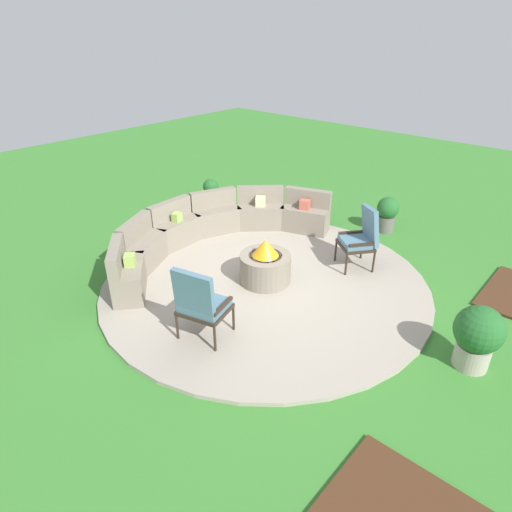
% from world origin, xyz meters
% --- Properties ---
extents(ground_plane, '(24.00, 24.00, 0.00)m').
position_xyz_m(ground_plane, '(0.00, 0.00, 0.00)').
color(ground_plane, '#387A2D').
extents(patio_circle, '(5.31, 5.31, 0.06)m').
position_xyz_m(patio_circle, '(0.00, 0.00, 0.03)').
color(patio_circle, '#9E9384').
rests_on(patio_circle, ground_plane).
extents(fire_pit, '(0.83, 0.83, 0.76)m').
position_xyz_m(fire_pit, '(0.00, 0.00, 0.36)').
color(fire_pit, gray).
rests_on(fire_pit, patio_circle).
extents(curved_stone_bench, '(4.54, 2.22, 0.83)m').
position_xyz_m(curved_stone_bench, '(0.30, 1.61, 0.39)').
color(curved_stone_bench, gray).
rests_on(curved_stone_bench, patio_circle).
extents(lounge_chair_front_left, '(0.70, 0.74, 1.10)m').
position_xyz_m(lounge_chair_front_left, '(-1.69, -0.33, 0.63)').
color(lounge_chair_front_left, '#2D2319').
rests_on(lounge_chair_front_left, patio_circle).
extents(lounge_chair_front_right, '(0.75, 0.78, 1.10)m').
position_xyz_m(lounge_chair_front_right, '(1.46, -0.90, 0.62)').
color(lounge_chair_front_right, '#2D2319').
rests_on(lounge_chair_front_right, patio_circle).
extents(potted_plant_0, '(0.44, 0.44, 0.74)m').
position_xyz_m(potted_plant_0, '(3.23, -0.52, 0.41)').
color(potted_plant_0, '#605B56').
rests_on(potted_plant_0, ground_plane).
extents(potted_plant_1, '(0.60, 0.60, 0.86)m').
position_xyz_m(potted_plant_1, '(0.22, -3.20, 0.48)').
color(potted_plant_1, '#A89E8E').
rests_on(potted_plant_1, ground_plane).
extents(potted_plant_2, '(0.36, 0.36, 0.60)m').
position_xyz_m(potted_plant_2, '(1.94, 3.33, 0.33)').
color(potted_plant_2, brown).
rests_on(potted_plant_2, ground_plane).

